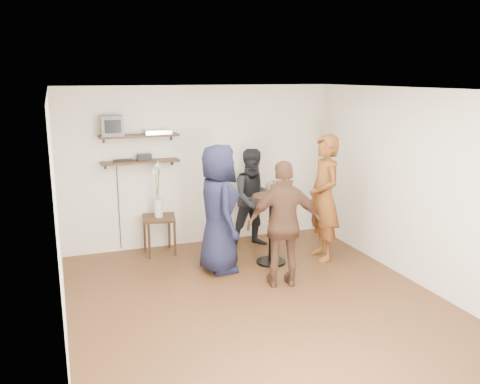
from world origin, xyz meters
The scene contains 18 objects.
room centered at (0.00, 0.00, 1.30)m, with size 4.58×5.08×2.68m.
shelf_upper centered at (-1.00, 2.38, 1.85)m, with size 1.20×0.25×0.04m, color black.
shelf_lower centered at (-1.00, 2.38, 1.45)m, with size 1.20×0.25×0.04m, color black.
crt_monitor centered at (-1.40, 2.38, 2.02)m, with size 0.32×0.30×0.30m, color #59595B.
dvd_deck centered at (-0.71, 2.38, 1.90)m, with size 0.40×0.24×0.06m, color silver.
radio centered at (-0.93, 2.38, 1.52)m, with size 0.22×0.10×0.10m, color black.
power_strip centered at (-1.25, 2.42, 1.48)m, with size 0.30×0.05×0.03m, color black.
side_table centered at (-0.78, 2.17, 0.50)m, with size 0.58×0.58×0.60m.
vase_lilies centered at (-0.78, 2.17, 0.88)m, with size 0.19×0.19×0.91m.
drinks_table centered at (0.70, 1.18, 0.67)m, with size 0.57×0.57×1.04m.
wine_glass_fl centered at (0.62, 1.15, 1.18)m, with size 0.07×0.07×0.21m.
wine_glass_fr centered at (0.77, 1.15, 1.17)m, with size 0.06×0.06×0.19m.
wine_glass_bl centered at (0.68, 1.24, 1.17)m, with size 0.07×0.07×0.20m.
wine_glass_br centered at (0.72, 1.20, 1.19)m, with size 0.07×0.07×0.22m.
person_plaid centered at (1.52, 1.09, 0.95)m, with size 0.70×0.46×1.91m, color red.
person_dark centered at (0.75, 2.00, 0.81)m, with size 0.78×0.61×1.61m, color black.
person_navy centered at (-0.12, 1.17, 0.92)m, with size 0.89×0.58×1.83m, color black.
person_brown centered at (0.53, 0.37, 0.85)m, with size 0.99×0.41×1.69m, color #4D3021.
Camera 1 is at (-2.22, -5.43, 2.76)m, focal length 38.00 mm.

